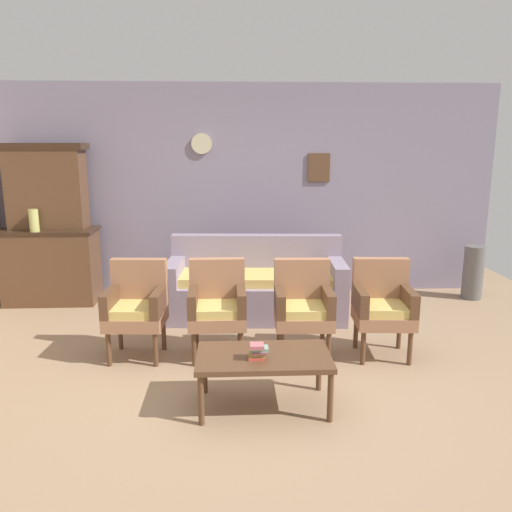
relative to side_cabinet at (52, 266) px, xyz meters
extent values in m
plane|color=#997A5B|center=(2.48, -2.25, -0.47)|extent=(7.68, 7.68, 0.00)
cube|color=gray|center=(2.48, 0.38, 0.88)|extent=(6.40, 0.06, 2.70)
cube|color=brown|center=(3.38, 0.33, 1.18)|extent=(0.28, 0.02, 0.36)
cylinder|color=beige|center=(1.88, 0.33, 1.48)|extent=(0.26, 0.03, 0.26)
cube|color=brown|center=(0.00, 0.00, -0.02)|extent=(1.10, 0.52, 0.90)
cube|color=#342115|center=(0.00, 0.00, 0.45)|extent=(1.16, 0.55, 0.03)
cube|color=brown|center=(0.00, 0.08, 0.94)|extent=(0.90, 0.36, 0.95)
cube|color=#342115|center=(0.00, 0.08, 1.45)|extent=(0.99, 0.38, 0.08)
cylinder|color=#BCBD66|center=(-0.09, -0.18, 0.60)|extent=(0.11, 0.11, 0.27)
cube|color=gray|center=(2.52, -0.67, -0.26)|extent=(2.05, 0.92, 0.42)
cube|color=gray|center=(2.54, -0.36, 0.19)|extent=(2.01, 0.28, 0.48)
cube|color=gray|center=(3.44, -0.73, 0.07)|extent=(0.21, 0.81, 0.24)
cube|color=gray|center=(1.60, -0.62, 0.07)|extent=(0.21, 0.81, 0.24)
cube|color=tan|center=(3.10, -0.75, 0.00)|extent=(0.56, 0.59, 0.10)
cube|color=tan|center=(2.51, -0.71, 0.00)|extent=(0.56, 0.59, 0.10)
cube|color=tan|center=(1.93, -0.68, 0.00)|extent=(0.56, 0.59, 0.10)
cube|color=#9E6B4C|center=(1.36, -1.77, -0.09)|extent=(0.55, 0.51, 0.12)
cube|color=tan|center=(1.36, -1.79, 0.00)|extent=(0.47, 0.43, 0.10)
cube|color=#9E6B4C|center=(1.37, -1.57, 0.20)|extent=(0.53, 0.13, 0.46)
cube|color=brown|center=(1.58, -1.78, 0.08)|extent=(0.11, 0.48, 0.22)
cube|color=brown|center=(1.14, -1.75, 0.08)|extent=(0.11, 0.48, 0.22)
cylinder|color=brown|center=(1.56, -1.97, -0.31)|extent=(0.04, 0.04, 0.32)
cylinder|color=brown|center=(1.14, -1.94, -0.31)|extent=(0.04, 0.04, 0.32)
cylinder|color=brown|center=(1.58, -1.59, -0.31)|extent=(0.04, 0.04, 0.32)
cylinder|color=brown|center=(1.16, -1.56, -0.31)|extent=(0.04, 0.04, 0.32)
cube|color=#9E6B4C|center=(2.11, -1.79, -0.09)|extent=(0.53, 0.49, 0.12)
cube|color=tan|center=(2.11, -1.81, 0.00)|extent=(0.45, 0.42, 0.10)
cube|color=#9E6B4C|center=(2.11, -1.59, 0.20)|extent=(0.52, 0.11, 0.46)
cube|color=brown|center=(2.33, -1.78, 0.08)|extent=(0.09, 0.48, 0.22)
cube|color=brown|center=(1.89, -1.79, 0.08)|extent=(0.09, 0.48, 0.22)
cylinder|color=brown|center=(2.32, -1.97, -0.31)|extent=(0.04, 0.04, 0.32)
cylinder|color=brown|center=(1.90, -1.98, -0.31)|extent=(0.04, 0.04, 0.32)
cylinder|color=brown|center=(2.32, -1.59, -0.31)|extent=(0.04, 0.04, 0.32)
cylinder|color=brown|center=(1.90, -1.60, -0.31)|extent=(0.04, 0.04, 0.32)
cube|color=#9E6B4C|center=(2.90, -1.83, -0.09)|extent=(0.53, 0.50, 0.12)
cube|color=tan|center=(2.90, -1.85, 0.00)|extent=(0.45, 0.42, 0.10)
cube|color=#9E6B4C|center=(2.91, -1.63, 0.20)|extent=(0.52, 0.12, 0.46)
cube|color=brown|center=(3.12, -1.84, 0.08)|extent=(0.09, 0.48, 0.22)
cube|color=brown|center=(2.68, -1.83, 0.08)|extent=(0.09, 0.48, 0.22)
cylinder|color=brown|center=(3.10, -2.03, -0.31)|extent=(0.04, 0.04, 0.32)
cylinder|color=brown|center=(2.68, -2.02, -0.31)|extent=(0.04, 0.04, 0.32)
cylinder|color=brown|center=(3.12, -1.65, -0.31)|extent=(0.04, 0.04, 0.32)
cylinder|color=brown|center=(2.70, -1.64, -0.31)|extent=(0.04, 0.04, 0.32)
cube|color=#9E6B4C|center=(3.64, -1.84, -0.09)|extent=(0.55, 0.51, 0.12)
cube|color=tan|center=(3.64, -1.86, 0.00)|extent=(0.47, 0.44, 0.10)
cube|color=#9E6B4C|center=(3.66, -1.64, 0.20)|extent=(0.53, 0.13, 0.46)
cube|color=brown|center=(3.86, -1.86, 0.08)|extent=(0.11, 0.48, 0.22)
cube|color=brown|center=(3.42, -1.83, 0.08)|extent=(0.11, 0.48, 0.22)
cylinder|color=brown|center=(3.84, -2.05, -0.31)|extent=(0.04, 0.04, 0.32)
cylinder|color=brown|center=(3.42, -2.02, -0.31)|extent=(0.04, 0.04, 0.32)
cylinder|color=brown|center=(3.87, -1.67, -0.31)|extent=(0.04, 0.04, 0.32)
cylinder|color=brown|center=(3.45, -1.64, -0.31)|extent=(0.04, 0.04, 0.32)
cube|color=brown|center=(2.48, -2.72, -0.07)|extent=(1.00, 0.56, 0.04)
cylinder|color=brown|center=(2.02, -2.48, -0.28)|extent=(0.04, 0.04, 0.38)
cylinder|color=brown|center=(2.94, -2.48, -0.28)|extent=(0.04, 0.04, 0.38)
cylinder|color=brown|center=(2.02, -2.96, -0.28)|extent=(0.04, 0.04, 0.38)
cylinder|color=brown|center=(2.94, -2.96, -0.28)|extent=(0.04, 0.04, 0.38)
cube|color=#D85440|center=(2.42, -2.79, -0.04)|extent=(0.12, 0.09, 0.02)
cube|color=#999041|center=(2.43, -2.79, -0.01)|extent=(0.13, 0.07, 0.03)
cube|color=#8F434E|center=(2.44, -2.80, 0.01)|extent=(0.11, 0.09, 0.02)
cube|color=#73A08C|center=(2.44, -2.79, 0.03)|extent=(0.13, 0.09, 0.03)
cube|color=#B26265|center=(2.42, -2.81, 0.06)|extent=(0.10, 0.10, 0.03)
cylinder|color=#5F5D5A|center=(5.33, -0.10, -0.12)|extent=(0.25, 0.25, 0.68)
camera|label=1|loc=(2.26, -6.25, 1.50)|focal=35.63mm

